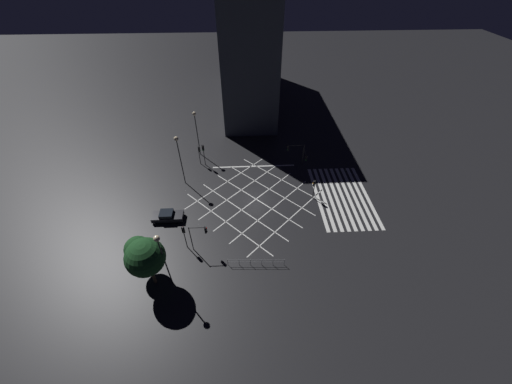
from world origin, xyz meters
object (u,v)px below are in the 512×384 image
(traffic_light_se_main, at_px, (305,156))
(street_tree_near, at_px, (138,249))
(traffic_light_nw_main, at_px, (184,233))
(waiting_car, at_px, (168,216))
(street_tree_far, at_px, (145,257))
(traffic_light_nw_cross, at_px, (199,233))
(traffic_light_median_south, at_px, (314,186))
(street_lamp_west, at_px, (196,123))
(traffic_light_ne_cross, at_px, (199,152))
(street_lamp_east, at_px, (178,148))
(street_lamp_far, at_px, (160,248))
(traffic_light_se_cross, at_px, (295,150))
(traffic_light_ne_main, at_px, (203,151))

(traffic_light_se_main, distance_m, street_tree_near, 27.92)
(traffic_light_nw_main, bearing_deg, waiting_car, 33.77)
(street_tree_far, relative_size, waiting_car, 1.60)
(traffic_light_nw_cross, xyz_separation_m, street_tree_far, (-4.24, 4.67, 1.58))
(traffic_light_median_south, relative_size, street_lamp_west, 0.41)
(traffic_light_ne_cross, xyz_separation_m, street_lamp_east, (-4.93, 1.96, 3.92))
(street_lamp_east, distance_m, street_lamp_far, 17.18)
(street_tree_near, bearing_deg, traffic_light_se_cross, -45.28)
(traffic_light_median_south, bearing_deg, traffic_light_ne_main, -28.94)
(traffic_light_nw_cross, relative_size, street_tree_near, 0.80)
(street_tree_near, bearing_deg, street_lamp_west, -9.55)
(traffic_light_ne_cross, bearing_deg, traffic_light_se_cross, -2.39)
(traffic_light_ne_main, height_order, waiting_car, traffic_light_ne_main)
(traffic_light_median_south, relative_size, waiting_car, 0.79)
(traffic_light_median_south, height_order, waiting_car, traffic_light_median_south)
(street_lamp_west, distance_m, street_lamp_far, 24.96)
(traffic_light_ne_cross, distance_m, street_lamp_west, 4.65)
(traffic_light_nw_main, distance_m, street_tree_near, 5.29)
(traffic_light_ne_main, xyz_separation_m, street_lamp_east, (-4.52, 2.69, 3.57))
(traffic_light_ne_cross, bearing_deg, street_lamp_west, 98.19)
(street_lamp_far, bearing_deg, waiting_car, 12.66)
(traffic_light_se_cross, distance_m, traffic_light_median_south, 8.80)
(street_lamp_far, xyz_separation_m, street_tree_far, (0.13, 1.81, -1.50))
(street_lamp_east, bearing_deg, street_tree_near, 171.31)
(traffic_light_se_cross, distance_m, traffic_light_se_main, 2.03)
(traffic_light_ne_cross, distance_m, traffic_light_se_main, 17.01)
(street_lamp_west, height_order, street_lamp_far, street_lamp_west)
(traffic_light_ne_main, distance_m, traffic_light_se_main, 16.24)
(street_lamp_east, distance_m, street_tree_far, 17.14)
(traffic_light_nw_cross, bearing_deg, street_lamp_east, 106.40)
(traffic_light_ne_main, bearing_deg, waiting_car, -17.99)
(traffic_light_se_cross, relative_size, traffic_light_se_main, 1.13)
(waiting_car, bearing_deg, traffic_light_se_main, 27.54)
(traffic_light_nw_main, bearing_deg, street_lamp_west, 1.08)
(traffic_light_se_cross, xyz_separation_m, traffic_light_ne_main, (0.24, 14.72, 0.07))
(traffic_light_median_south, xyz_separation_m, traffic_light_se_main, (7.27, -0.03, 0.04))
(street_tree_near, bearing_deg, traffic_light_nw_cross, -67.82)
(traffic_light_ne_main, bearing_deg, traffic_light_nw_cross, 3.53)
(traffic_light_median_south, bearing_deg, waiting_car, 9.07)
(street_lamp_far, height_order, waiting_car, street_lamp_far)
(waiting_car, bearing_deg, street_lamp_west, 79.74)
(street_lamp_west, bearing_deg, street_tree_near, 170.45)
(traffic_light_ne_cross, bearing_deg, street_lamp_far, -92.72)
(traffic_light_ne_cross, xyz_separation_m, traffic_light_se_main, (-2.05, -16.89, -0.04))
(traffic_light_ne_cross, relative_size, traffic_light_median_south, 1.04)
(traffic_light_median_south, height_order, street_lamp_east, street_lamp_east)
(traffic_light_median_south, height_order, traffic_light_se_main, traffic_light_median_south)
(traffic_light_ne_cross, xyz_separation_m, street_tree_near, (-20.20, 4.29, 1.24))
(waiting_car, bearing_deg, traffic_light_nw_main, -56.23)
(traffic_light_nw_main, distance_m, traffic_light_se_cross, 22.71)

